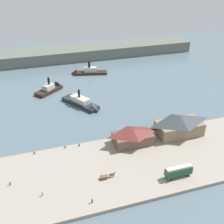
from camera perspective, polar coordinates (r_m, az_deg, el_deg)
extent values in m
plane|color=slate|center=(123.31, 3.59, -4.07)|extent=(320.00, 320.00, 0.00)
cube|color=#9E9384|center=(106.74, 7.86, -9.94)|extent=(110.00, 36.00, 1.20)
cube|color=gray|center=(120.25, 4.21, -4.76)|extent=(110.00, 0.80, 1.00)
cube|color=brown|center=(112.95, 4.33, -5.45)|extent=(15.65, 8.70, 4.49)
pyramid|color=maroon|center=(111.12, 4.39, -4.05)|extent=(15.97, 9.13, 2.09)
cube|color=#847056|center=(121.41, 13.67, -3.26)|extent=(19.26, 10.10, 5.65)
pyramid|color=#33383D|center=(119.21, 13.91, -1.50)|extent=(19.65, 10.60, 3.04)
cube|color=#1E4C2D|center=(99.56, 13.58, -11.81)|extent=(9.72, 2.44, 2.74)
cube|color=beige|center=(98.53, 13.69, -11.10)|extent=(9.33, 1.71, 0.50)
cylinder|color=black|center=(103.02, 14.79, -11.71)|extent=(0.90, 0.18, 0.90)
cylinder|color=black|center=(101.53, 15.51, -12.54)|extent=(0.90, 0.18, 0.90)
cylinder|color=black|center=(100.08, 11.38, -12.65)|extent=(0.90, 0.18, 0.90)
cylinder|color=black|center=(98.54, 12.06, -13.52)|extent=(0.90, 0.18, 0.90)
cube|color=brown|center=(97.03, -1.60, -13.21)|extent=(2.66, 1.43, 0.50)
cylinder|color=#4C3828|center=(97.56, -2.18, -13.14)|extent=(1.20, 0.10, 1.20)
cylinder|color=#4C3828|center=(96.54, -1.95, -13.69)|extent=(1.20, 0.10, 1.20)
ellipsoid|color=#473323|center=(97.44, -0.02, -12.78)|extent=(2.00, 0.70, 0.90)
ellipsoid|color=#473323|center=(97.33, 0.61, -12.41)|extent=(0.70, 0.32, 0.44)
cylinder|color=#473323|center=(98.12, 0.28, -12.89)|extent=(0.16, 0.16, 1.00)
cylinder|color=#473323|center=(97.84, 0.36, -13.04)|extent=(0.16, 0.16, 1.00)
cylinder|color=#473323|center=(97.86, -0.40, -13.04)|extent=(0.16, 0.16, 1.00)
cylinder|color=#473323|center=(97.57, -0.33, -13.19)|extent=(0.16, 0.16, 1.00)
cylinder|color=#33384C|center=(97.67, 11.59, -13.74)|extent=(0.40, 0.40, 1.36)
sphere|color=#CCA889|center=(97.13, 11.64, -13.39)|extent=(0.25, 0.25, 0.25)
cylinder|color=#6B5B4C|center=(94.12, -14.21, -16.15)|extent=(0.39, 0.39, 1.32)
sphere|color=#CCA889|center=(93.58, -14.27, -15.81)|extent=(0.24, 0.24, 0.24)
cylinder|color=#232328|center=(89.72, -4.12, -17.86)|extent=(0.40, 0.40, 1.38)
sphere|color=#CCA889|center=(89.13, -4.14, -17.50)|extent=(0.25, 0.25, 0.25)
cylinder|color=#3D4C42|center=(100.74, -20.30, -13.68)|extent=(0.40, 0.40, 1.38)
sphere|color=#CCA889|center=(100.21, -20.38, -13.33)|extent=(0.25, 0.25, 0.25)
cylinder|color=black|center=(112.40, -9.65, -7.15)|extent=(0.44, 0.44, 0.90)
cylinder|color=black|center=(112.75, -6.78, -6.78)|extent=(0.44, 0.44, 0.90)
cylinder|color=black|center=(111.93, -15.75, -8.13)|extent=(0.44, 0.44, 0.90)
cube|color=black|center=(163.37, -12.91, 4.35)|extent=(17.07, 15.59, 1.88)
cone|color=black|center=(168.69, -10.92, 5.38)|extent=(6.00, 6.41, 5.80)
cube|color=beige|center=(162.46, -13.00, 5.08)|extent=(7.49, 7.24, 2.69)
cylinder|color=black|center=(161.59, -12.96, 6.26)|extent=(1.23, 1.23, 4.06)
cube|color=#23282D|center=(145.70, -6.58, 1.80)|extent=(16.98, 22.49, 1.94)
cone|color=#23282D|center=(138.43, -3.37, 0.40)|extent=(6.80, 6.33, 5.49)
cube|color=beige|center=(144.69, -6.63, 2.59)|extent=(9.55, 11.64, 2.54)
cylinder|color=black|center=(143.64, -6.85, 3.82)|extent=(1.12, 1.12, 4.02)
cube|color=black|center=(186.45, -4.49, 8.08)|extent=(22.55, 10.67, 1.44)
cone|color=black|center=(186.83, -7.86, 7.94)|extent=(5.02, 6.00, 5.24)
cube|color=beige|center=(185.65, -4.51, 8.73)|extent=(8.58, 5.19, 3.06)
cylinder|color=black|center=(184.48, -4.76, 9.74)|extent=(1.51, 1.51, 3.89)
cube|color=#60665B|center=(218.77, -6.88, 12.08)|extent=(180.00, 24.00, 8.00)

